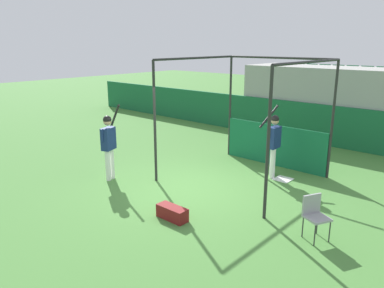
# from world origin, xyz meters

# --- Properties ---
(ground_plane) EXTENTS (60.00, 60.00, 0.00)m
(ground_plane) POSITION_xyz_m (0.00, 0.00, 0.00)
(ground_plane) COLOR #477F38
(outfield_wall) EXTENTS (24.00, 0.12, 1.45)m
(outfield_wall) POSITION_xyz_m (0.00, 6.39, 0.73)
(outfield_wall) COLOR #196038
(outfield_wall) RESTS_ON ground
(bleacher_section) EXTENTS (5.40, 2.40, 2.73)m
(bleacher_section) POSITION_xyz_m (-0.00, 7.65, 1.36)
(bleacher_section) COLOR #9E9E99
(bleacher_section) RESTS_ON ground
(batting_cage) EXTENTS (3.40, 3.35, 3.20)m
(batting_cage) POSITION_xyz_m (0.67, 2.48, 1.34)
(batting_cage) COLOR #282828
(batting_cage) RESTS_ON ground
(home_plate) EXTENTS (0.44, 0.44, 0.02)m
(home_plate) POSITION_xyz_m (1.51, 2.21, 0.01)
(home_plate) COLOR white
(home_plate) RESTS_ON ground
(player_batter) EXTENTS (0.53, 0.89, 1.90)m
(player_batter) POSITION_xyz_m (1.15, 2.21, 1.04)
(player_batter) COLOR white
(player_batter) RESTS_ON ground
(player_waiting) EXTENTS (0.55, 0.64, 2.02)m
(player_waiting) POSITION_xyz_m (-2.00, -0.88, 1.06)
(player_waiting) COLOR white
(player_waiting) RESTS_ON ground
(folding_chair) EXTENTS (0.54, 0.54, 0.84)m
(folding_chair) POSITION_xyz_m (3.45, -0.24, 0.52)
(folding_chair) COLOR #99999E
(folding_chair) RESTS_ON ground
(equipment_bag) EXTENTS (0.70, 0.28, 0.28)m
(equipment_bag) POSITION_xyz_m (0.92, -1.47, 0.14)
(equipment_bag) COLOR maroon
(equipment_bag) RESTS_ON ground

